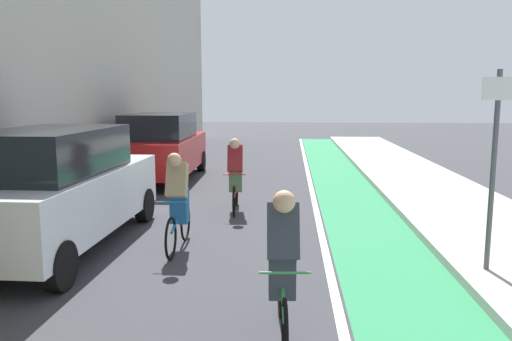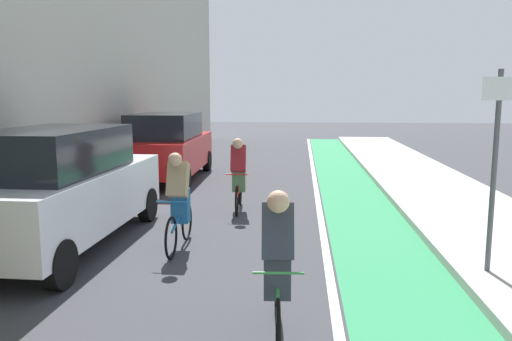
% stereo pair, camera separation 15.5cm
% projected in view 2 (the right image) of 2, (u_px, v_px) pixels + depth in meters
% --- Properties ---
extents(ground_plane, '(73.19, 73.19, 0.00)m').
position_uv_depth(ground_plane, '(233.00, 213.00, 10.75)').
color(ground_plane, '#38383D').
extents(bike_lane_paint, '(1.60, 33.27, 0.00)m').
position_uv_depth(bike_lane_paint, '(354.00, 197.00, 12.48)').
color(bike_lane_paint, '#2D8451').
rests_on(bike_lane_paint, ground).
extents(lane_divider_stripe, '(0.12, 33.27, 0.00)m').
position_uv_depth(lane_divider_stripe, '(317.00, 196.00, 12.56)').
color(lane_divider_stripe, white).
rests_on(lane_divider_stripe, ground).
extents(sidewalk_right, '(2.78, 33.27, 0.14)m').
position_uv_depth(sidewalk_right, '(445.00, 196.00, 12.27)').
color(sidewalk_right, '#A8A59E').
rests_on(sidewalk_right, ground).
extents(parked_suv_white, '(1.98, 4.75, 1.98)m').
position_uv_depth(parked_suv_white, '(59.00, 187.00, 8.21)').
color(parked_suv_white, silver).
rests_on(parked_suv_white, ground).
extents(parked_suv_red, '(2.07, 4.83, 1.98)m').
position_uv_depth(parked_suv_red, '(167.00, 146.00, 14.82)').
color(parked_suv_red, red).
rests_on(parked_suv_red, ground).
extents(cyclist_mid, '(0.48, 1.69, 1.60)m').
position_uv_depth(cyclist_mid, '(278.00, 259.00, 5.12)').
color(cyclist_mid, black).
rests_on(cyclist_mid, ground).
extents(cyclist_trailing, '(0.48, 1.72, 1.61)m').
position_uv_depth(cyclist_trailing, '(179.00, 198.00, 8.16)').
color(cyclist_trailing, black).
rests_on(cyclist_trailing, ground).
extents(cyclist_far, '(0.48, 1.70, 1.60)m').
position_uv_depth(cyclist_far, '(238.00, 174.00, 10.89)').
color(cyclist_far, black).
rests_on(cyclist_far, ground).
extents(street_sign_post, '(0.44, 0.07, 2.70)m').
position_uv_depth(street_sign_post, '(495.00, 154.00, 6.60)').
color(street_sign_post, '#4C4C51').
rests_on(street_sign_post, sidewalk_right).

